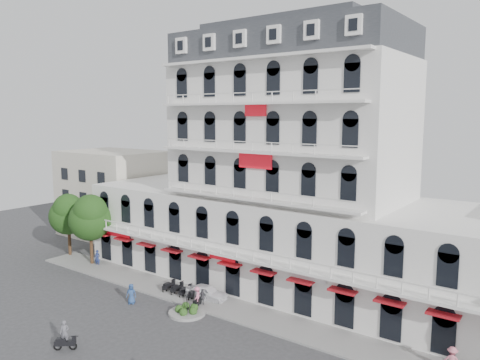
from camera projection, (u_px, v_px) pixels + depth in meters
name	position (u px, v px, depth m)	size (l,w,h in m)	color
ground	(161.00, 353.00, 33.68)	(120.00, 120.00, 0.00)	#38383A
sidewalk	(236.00, 310.00, 40.84)	(53.00, 4.00, 0.16)	gray
main_building	(290.00, 186.00, 46.66)	(45.00, 15.00, 25.80)	silver
flank_building_west	(114.00, 193.00, 66.43)	(14.00, 10.00, 12.00)	beige
traffic_island	(187.00, 311.00, 40.19)	(3.20, 3.20, 1.60)	gray
parked_scooter_row	(181.00, 295.00, 44.43)	(4.40, 1.80, 1.10)	black
tree_west_outer	(68.00, 213.00, 56.15)	(4.50, 4.48, 7.76)	#382314
tree_west_inner	(90.00, 216.00, 52.77)	(4.76, 4.76, 8.25)	#382314
parked_car	(207.00, 292.00, 43.38)	(1.62, 4.03, 1.37)	white
rider_west	(65.00, 336.00, 33.92)	(1.39, 1.22, 2.28)	black
rider_center	(197.00, 297.00, 41.16)	(0.94, 1.61, 2.05)	black
pedestrian_left	(131.00, 294.00, 42.35)	(0.91, 0.59, 1.85)	#2B4982
pedestrian_mid	(203.00, 297.00, 41.83)	(0.94, 0.39, 1.61)	#54535B
pedestrian_right	(452.00, 360.00, 30.85)	(1.20, 0.69, 1.86)	#D57184
pedestrian_far	(97.00, 258.00, 52.87)	(0.69, 0.45, 1.88)	navy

